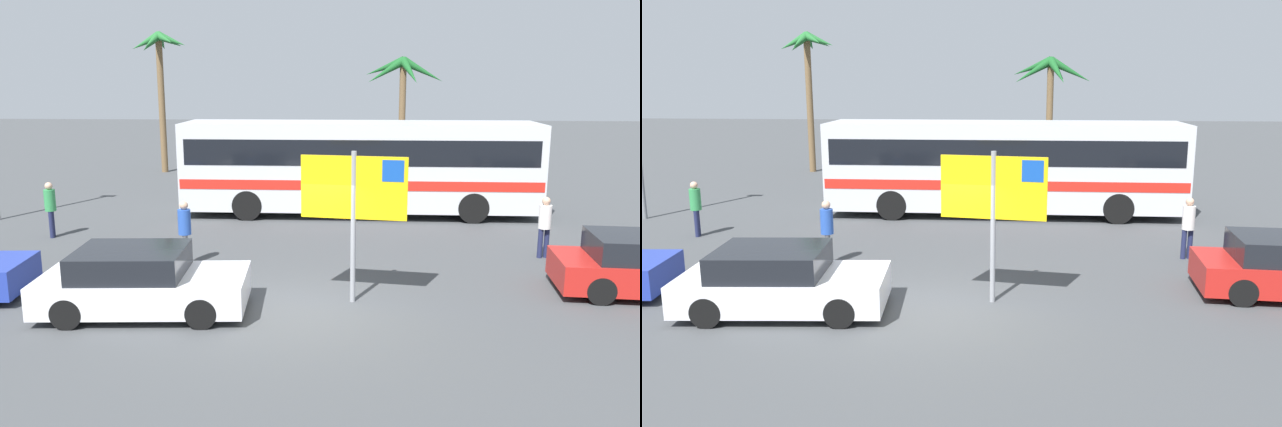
% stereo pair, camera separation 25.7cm
% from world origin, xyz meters
% --- Properties ---
extents(ground, '(120.00, 120.00, 0.00)m').
position_xyz_m(ground, '(0.00, 0.00, 0.00)').
color(ground, '#424447').
extents(bus_front_coach, '(11.98, 2.64, 3.17)m').
position_xyz_m(bus_front_coach, '(1.37, 9.44, 1.78)').
color(bus_front_coach, silver).
rests_on(bus_front_coach, ground).
extents(ferry_sign, '(2.19, 0.37, 3.20)m').
position_xyz_m(ferry_sign, '(1.27, 0.53, 2.33)').
color(ferry_sign, gray).
rests_on(ferry_sign, ground).
extents(car_white, '(4.20, 2.18, 1.32)m').
position_xyz_m(car_white, '(-3.01, -0.36, 0.64)').
color(car_white, silver).
rests_on(car_white, ground).
extents(pedestrian_by_bus, '(0.32, 0.32, 1.65)m').
position_xyz_m(pedestrian_by_bus, '(-7.74, 5.59, 0.97)').
color(pedestrian_by_bus, '#1E2347').
rests_on(pedestrian_by_bus, ground).
extents(pedestrian_near_sign, '(0.32, 0.32, 1.65)m').
position_xyz_m(pedestrian_near_sign, '(-3.02, 2.99, 0.97)').
color(pedestrian_near_sign, '#4C4C51').
rests_on(pedestrian_near_sign, ground).
extents(pedestrian_crossing_lot, '(0.32, 0.32, 1.63)m').
position_xyz_m(pedestrian_crossing_lot, '(6.20, 4.21, 0.95)').
color(pedestrian_crossing_lot, '#1E2347').
rests_on(pedestrian_crossing_lot, ground).
extents(palm_tree_seaside, '(3.89, 3.86, 5.66)m').
position_xyz_m(palm_tree_seaside, '(3.40, 19.04, 4.50)').
color(palm_tree_seaside, brown).
rests_on(palm_tree_seaside, ground).
extents(palm_tree_inland, '(2.72, 2.83, 6.86)m').
position_xyz_m(palm_tree_inland, '(-8.37, 19.06, 5.58)').
color(palm_tree_inland, brown).
rests_on(palm_tree_inland, ground).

